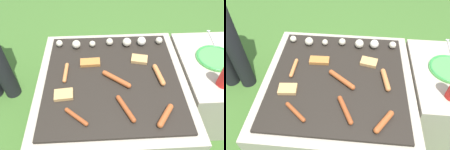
{
  "view_description": "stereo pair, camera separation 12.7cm",
  "coord_description": "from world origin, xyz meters",
  "views": [
    {
      "loc": [
        -0.05,
        -0.87,
        1.39
      ],
      "look_at": [
        0.0,
        0.0,
        0.47
      ],
      "focal_mm": 35.0,
      "sensor_mm": 36.0,
      "label": 1
    },
    {
      "loc": [
        0.08,
        -0.87,
        1.39
      ],
      "look_at": [
        0.0,
        0.0,
        0.47
      ],
      "focal_mm": 35.0,
      "sensor_mm": 36.0,
      "label": 2
    }
  ],
  "objects": [
    {
      "name": "bread_slice_left",
      "position": [
        -0.27,
        -0.12,
        0.46
      ],
      "size": [
        0.11,
        0.08,
        0.02
      ],
      "color": "tan",
      "rests_on": "grill"
    },
    {
      "name": "ground_plane",
      "position": [
        0.0,
        0.0,
        0.0
      ],
      "size": [
        14.0,
        14.0,
        0.0
      ],
      "primitive_type": "plane",
      "color": "#3D6628"
    },
    {
      "name": "sausage_back_center",
      "position": [
        -0.19,
        -0.27,
        0.46
      ],
      "size": [
        0.12,
        0.11,
        0.02
      ],
      "color": "#93421E",
      "rests_on": "grill"
    },
    {
      "name": "plate_colorful",
      "position": [
        0.67,
        0.13,
        0.46
      ],
      "size": [
        0.25,
        0.25,
        0.02
      ],
      "color": "#4CB24C",
      "rests_on": "side_ledge"
    },
    {
      "name": "sausage_back_left",
      "position": [
        -0.27,
        0.04,
        0.46
      ],
      "size": [
        0.03,
        0.16,
        0.02
      ],
      "color": "#C6753D",
      "rests_on": "grill"
    },
    {
      "name": "bread_slice_right",
      "position": [
        -0.13,
        0.12,
        0.46
      ],
      "size": [
        0.12,
        0.07,
        0.02
      ],
      "color": "#B27033",
      "rests_on": "grill"
    },
    {
      "name": "sausage_front_center",
      "position": [
        0.02,
        -0.03,
        0.46
      ],
      "size": [
        0.16,
        0.14,
        0.03
      ],
      "color": "#A34C23",
      "rests_on": "grill"
    },
    {
      "name": "fork_utensil",
      "position": [
        0.72,
        0.33,
        0.45
      ],
      "size": [
        0.04,
        0.22,
        0.01
      ],
      "color": "silver",
      "rests_on": "side_ledge"
    },
    {
      "name": "mushroom_row",
      "position": [
        0.03,
        0.3,
        0.47
      ],
      "size": [
        0.72,
        0.07,
        0.06
      ],
      "color": "beige",
      "rests_on": "grill"
    },
    {
      "name": "grill",
      "position": [
        0.0,
        0.0,
        0.22
      ],
      "size": [
        0.88,
        0.88,
        0.45
      ],
      "color": "#A89E8C",
      "rests_on": "ground_plane"
    },
    {
      "name": "sausage_mid_right",
      "position": [
        0.25,
        -0.29,
        0.46
      ],
      "size": [
        0.11,
        0.13,
        0.03
      ],
      "color": "#A34C23",
      "rests_on": "grill"
    },
    {
      "name": "side_ledge",
      "position": [
        0.67,
        0.1,
        0.22
      ],
      "size": [
        0.44,
        0.62,
        0.45
      ],
      "color": "#A89E8C",
      "rests_on": "ground_plane"
    },
    {
      "name": "sausage_mid_left",
      "position": [
        0.27,
        -0.01,
        0.46
      ],
      "size": [
        0.05,
        0.17,
        0.03
      ],
      "color": "#C6753D",
      "rests_on": "grill"
    },
    {
      "name": "sausage_front_left",
      "position": [
        0.06,
        -0.23,
        0.46
      ],
      "size": [
        0.09,
        0.17,
        0.03
      ],
      "color": "#93421E",
      "rests_on": "grill"
    },
    {
      "name": "bread_slice_center",
      "position": [
        0.18,
        0.14,
        0.46
      ],
      "size": [
        0.11,
        0.09,
        0.02
      ],
      "color": "tan",
      "rests_on": "grill"
    }
  ]
}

